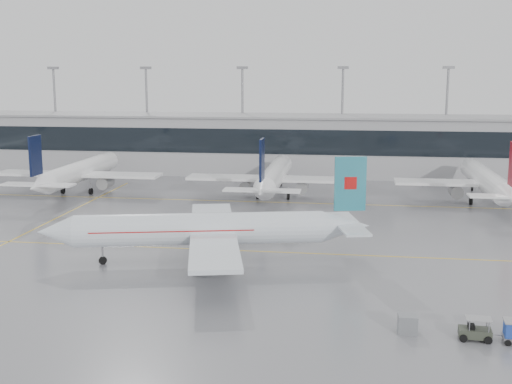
# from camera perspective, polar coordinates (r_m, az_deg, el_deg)

# --- Properties ---
(ground) EXTENTS (320.00, 320.00, 0.00)m
(ground) POSITION_cam_1_polar(r_m,az_deg,el_deg) (77.46, -1.25, -5.24)
(ground) COLOR gray
(ground) RESTS_ON ground
(taxi_line_main) EXTENTS (120.00, 0.25, 0.01)m
(taxi_line_main) POSITION_cam_1_polar(r_m,az_deg,el_deg) (77.46, -1.25, -5.23)
(taxi_line_main) COLOR yellow
(taxi_line_main) RESTS_ON ground
(taxi_line_north) EXTENTS (120.00, 0.25, 0.01)m
(taxi_line_north) POSITION_cam_1_polar(r_m,az_deg,el_deg) (106.37, 1.36, -0.91)
(taxi_line_north) COLOR yellow
(taxi_line_north) RESTS_ON ground
(taxi_line_cross) EXTENTS (0.25, 60.00, 0.01)m
(taxi_line_cross) POSITION_cam_1_polar(r_m,az_deg,el_deg) (100.31, -16.98, -2.06)
(taxi_line_cross) COLOR yellow
(taxi_line_cross) RESTS_ON ground
(terminal) EXTENTS (180.00, 15.00, 12.00)m
(terminal) POSITION_cam_1_polar(r_m,az_deg,el_deg) (136.94, 2.95, 4.17)
(terminal) COLOR #9A9B9E
(terminal) RESTS_ON ground
(terminal_glass) EXTENTS (180.00, 0.20, 5.00)m
(terminal_glass) POSITION_cam_1_polar(r_m,az_deg,el_deg) (129.30, 2.65, 4.47)
(terminal_glass) COLOR black
(terminal_glass) RESTS_ON ground
(terminal_roof) EXTENTS (182.00, 16.00, 0.40)m
(terminal_roof) POSITION_cam_1_polar(r_m,az_deg,el_deg) (136.40, 2.98, 6.76)
(terminal_roof) COLOR gray
(terminal_roof) RESTS_ON ground
(light_masts) EXTENTS (156.40, 1.00, 22.60)m
(light_masts) POSITION_cam_1_polar(r_m,az_deg,el_deg) (142.30, 3.20, 7.37)
(light_masts) COLOR gray
(light_masts) RESTS_ON ground
(air_canada_jet) EXTENTS (37.12, 30.31, 11.84)m
(air_canada_jet) POSITION_cam_1_polar(r_m,az_deg,el_deg) (72.20, -4.02, -3.34)
(air_canada_jet) COLOR white
(air_canada_jet) RESTS_ON ground
(parked_jet_b) EXTENTS (29.64, 36.96, 11.72)m
(parked_jet_b) POSITION_cam_1_polar(r_m,az_deg,el_deg) (118.43, -15.48, 1.70)
(parked_jet_b) COLOR white
(parked_jet_b) RESTS_ON ground
(parked_jet_c) EXTENTS (29.64, 36.96, 11.72)m
(parked_jet_c) POSITION_cam_1_polar(r_m,az_deg,el_deg) (109.32, 1.60, 1.38)
(parked_jet_c) COLOR white
(parked_jet_c) RESTS_ON ground
(parked_jet_d) EXTENTS (29.64, 36.96, 11.72)m
(parked_jet_d) POSITION_cam_1_polar(r_m,az_deg,el_deg) (111.02, 19.86, 0.89)
(parked_jet_d) COLOR white
(parked_jet_d) RESTS_ON ground
(baggage_tug) EXTENTS (3.81, 1.72, 1.83)m
(baggage_tug) POSITION_cam_1_polar(r_m,az_deg,el_deg) (55.25, 18.89, -11.69)
(baggage_tug) COLOR #343A2E
(baggage_tug) RESTS_ON ground
(gse_unit) EXTENTS (1.55, 1.44, 1.55)m
(gse_unit) POSITION_cam_1_polar(r_m,az_deg,el_deg) (55.03, 13.33, -11.34)
(gse_unit) COLOR slate
(gse_unit) RESTS_ON ground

